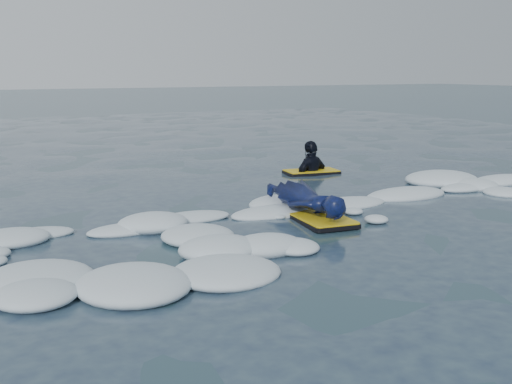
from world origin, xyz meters
TOP-DOWN VIEW (x-y plane):
  - ground at (0.00, 0.00)m, footprint 120.00×120.00m
  - foam_band at (0.00, 1.03)m, footprint 12.00×3.10m
  - prone_woman_unit at (0.72, 1.06)m, footprint 0.75×1.71m
  - waiting_rider_unit at (2.71, 4.04)m, footprint 1.05×0.69m

SIDE VIEW (x-z plane):
  - waiting_rider_unit at x=2.71m, z-range -0.84..0.63m
  - ground at x=0.00m, z-range 0.00..0.00m
  - foam_band at x=0.00m, z-range -0.15..0.15m
  - prone_woman_unit at x=0.72m, z-range 0.01..0.44m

